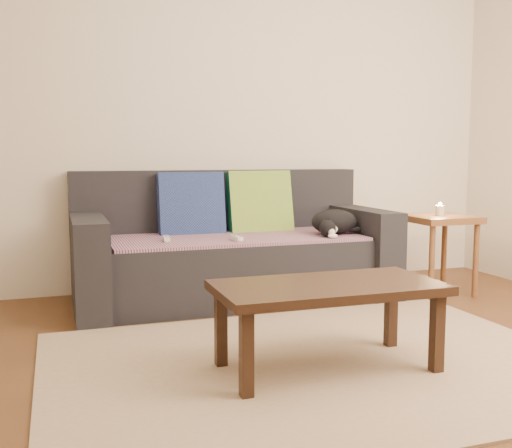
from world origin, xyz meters
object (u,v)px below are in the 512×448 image
at_px(sofa, 232,253).
at_px(wii_remote_b, 236,238).
at_px(cat, 334,222).
at_px(side_table, 439,229).
at_px(coffee_table, 328,294).
at_px(wii_remote_a, 167,239).

distance_m(sofa, wii_remote_b, 0.34).
xyz_separation_m(sofa, cat, (0.66, -0.22, 0.21)).
distance_m(sofa, side_table, 1.47).
bearing_deg(sofa, cat, -18.24).
distance_m(side_table, coffee_table, 1.82).
xyz_separation_m(wii_remote_b, side_table, (1.48, -0.05, 0.00)).
bearing_deg(sofa, coffee_table, -89.58).
distance_m(sofa, cat, 0.73).
distance_m(cat, wii_remote_a, 1.15).
height_order(cat, coffee_table, cat).
height_order(side_table, coffee_table, side_table).
bearing_deg(sofa, wii_remote_a, -158.80).
bearing_deg(wii_remote_b, wii_remote_a, 69.53).
height_order(sofa, side_table, sofa).
relative_size(sofa, wii_remote_b, 14.00).
distance_m(sofa, wii_remote_a, 0.54).
bearing_deg(side_table, wii_remote_b, 178.14).
distance_m(wii_remote_b, side_table, 1.48).
relative_size(wii_remote_b, side_table, 0.27).
bearing_deg(side_table, sofa, 166.28).
bearing_deg(coffee_table, side_table, 39.24).
xyz_separation_m(sofa, wii_remote_a, (-0.48, -0.19, 0.15)).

